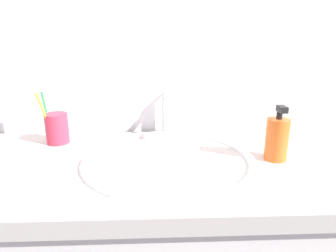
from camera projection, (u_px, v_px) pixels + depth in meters
name	position (u px, v px, depth m)	size (l,w,h in m)	color
tiled_wall_back	(157.00, 49.00, 1.04)	(2.33, 0.04, 2.40)	silver
sink_basin	(168.00, 174.00, 0.85)	(0.48, 0.48, 0.12)	white
faucet	(166.00, 113.00, 1.04)	(0.02, 0.16, 0.14)	silver
toothbrush_cup	(57.00, 128.00, 0.96)	(0.07, 0.07, 0.10)	#D8334C
toothbrush_green	(46.00, 109.00, 0.96)	(0.04, 0.02, 0.18)	green
toothbrush_yellow	(43.00, 111.00, 0.92)	(0.05, 0.04, 0.19)	yellow
soap_dispenser	(277.00, 138.00, 0.83)	(0.06, 0.06, 0.15)	orange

